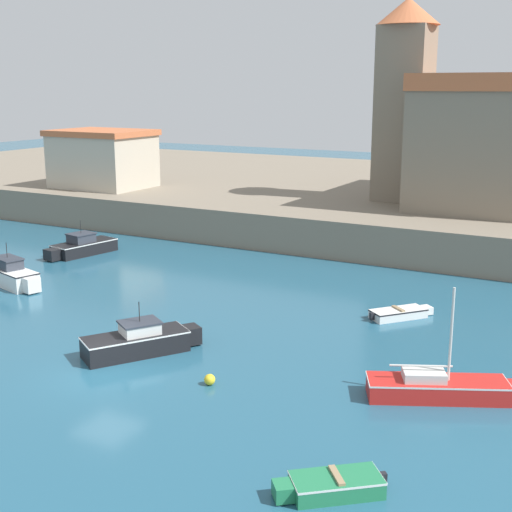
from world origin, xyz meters
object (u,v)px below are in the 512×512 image
Objects in this scene: church at (482,133)px; motorboat_white_3 at (8,274)px; motorboat_black_6 at (82,246)px; dinghy_white_2 at (400,313)px; dinghy_green_1 at (332,485)px; motorboat_black_4 at (139,341)px; mooring_buoy at (210,380)px; harbor_shed_near_wharf at (103,158)px; sailboat_red_0 at (440,387)px.

motorboat_white_3 is at bearing -126.91° from church.
motorboat_black_6 is at bearing 99.99° from motorboat_white_3.
motorboat_white_3 is 1.10× the size of motorboat_black_6.
church reaches higher than dinghy_white_2.
church is at bearing 93.04° from dinghy_white_2.
motorboat_black_6 reaches higher than dinghy_green_1.
motorboat_black_6 is (-15.29, 13.25, -0.01)m from motorboat_black_4.
harbor_shed_near_wharf is at bearing 136.23° from mooring_buoy.
dinghy_green_1 is at bearing -78.93° from dinghy_white_2.
dinghy_green_1 is at bearing -41.94° from harbor_shed_near_wharf.
motorboat_black_4 is at bearing -102.33° from church.
church reaches higher than mooring_buoy.
dinghy_white_2 is 0.61× the size of motorboat_black_4.
sailboat_red_0 is 13.02× the size of mooring_buoy.
dinghy_white_2 is 24.03m from motorboat_black_6.
motorboat_black_6 is at bearing 144.28° from dinghy_green_1.
motorboat_white_3 is 8.08m from motorboat_black_6.
mooring_buoy is (4.54, -1.39, -0.36)m from motorboat_black_4.
harbor_shed_near_wharf is (-23.81, 25.77, 4.63)m from motorboat_black_4.
sailboat_red_0 reaches higher than dinghy_green_1.
motorboat_black_4 is at bearing 152.16° from dinghy_green_1.
dinghy_green_1 is at bearing -33.67° from mooring_buoy.
harbor_shed_near_wharf is (-9.93, 20.48, 4.58)m from motorboat_white_3.
harbor_shed_near_wharf reaches higher than sailboat_red_0.
motorboat_white_3 is 1.17× the size of motorboat_black_4.
church is (7.33, 33.55, 7.40)m from motorboat_black_4.
sailboat_red_0 is 0.96× the size of motorboat_white_3.
motorboat_black_4 is at bearing 162.93° from mooring_buoy.
dinghy_white_2 is 0.18× the size of church.
sailboat_red_0 is at bearing -80.17° from church.
motorboat_black_4 is (13.89, -5.29, -0.05)m from motorboat_white_3.
motorboat_black_4 is at bearing -40.92° from motorboat_black_6.
sailboat_red_0 is 0.70× the size of harbor_shed_near_wharf.
motorboat_white_3 is at bearing 160.05° from mooring_buoy.
sailboat_red_0 is 9.63m from dinghy_white_2.
mooring_buoy is at bearing -19.95° from motorboat_white_3.
motorboat_black_6 is 0.32× the size of church.
motorboat_white_3 is (-26.73, 3.55, 0.18)m from sailboat_red_0.
motorboat_black_6 is 24.65m from mooring_buoy.
sailboat_red_0 is 33.14m from church.
dinghy_green_1 is 8.74m from mooring_buoy.
harbor_shed_near_wharf is (-36.66, 24.03, 4.76)m from sailboat_red_0.
mooring_buoy is 0.03× the size of church.
motorboat_black_6 is 31.28m from church.
motorboat_black_6 is (-28.13, 11.51, 0.12)m from sailboat_red_0.
sailboat_red_0 reaches higher than motorboat_white_3.
dinghy_green_1 is 13.36m from motorboat_black_4.
motorboat_black_4 is at bearing -129.57° from dinghy_white_2.
church reaches higher than motorboat_white_3.
motorboat_black_6 reaches higher than motorboat_black_4.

